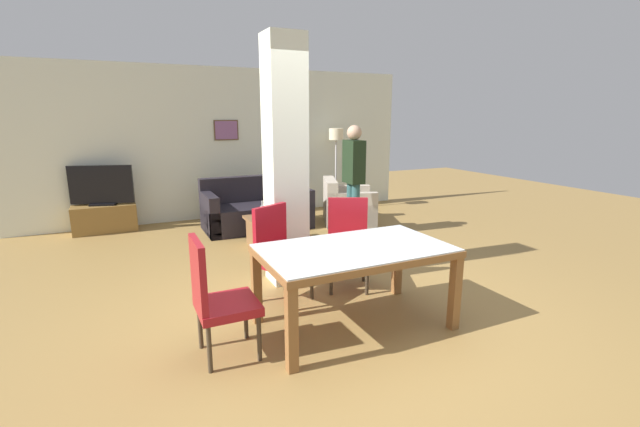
# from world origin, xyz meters

# --- Properties ---
(ground_plane) EXTENTS (18.00, 18.00, 0.00)m
(ground_plane) POSITION_xyz_m (0.00, 0.00, 0.00)
(ground_plane) COLOR olive
(back_wall) EXTENTS (7.20, 0.09, 2.70)m
(back_wall) POSITION_xyz_m (0.00, 4.79, 1.35)
(back_wall) COLOR silver
(back_wall) RESTS_ON ground_plane
(divider_pillar) EXTENTS (0.41, 0.38, 2.70)m
(divider_pillar) POSITION_xyz_m (-0.14, 1.30, 1.35)
(divider_pillar) COLOR silver
(divider_pillar) RESTS_ON ground_plane
(dining_table) EXTENTS (1.64, 0.97, 0.74)m
(dining_table) POSITION_xyz_m (0.00, 0.00, 0.60)
(dining_table) COLOR brown
(dining_table) RESTS_ON ground_plane
(dining_chair_far_right) EXTENTS (0.61, 0.61, 0.98)m
(dining_chair_far_right) POSITION_xyz_m (0.41, 0.85, 0.52)
(dining_chair_far_right) COLOR maroon
(dining_chair_far_right) RESTS_ON ground_plane
(dining_chair_far_left) EXTENTS (0.62, 0.62, 0.98)m
(dining_chair_far_left) POSITION_xyz_m (-0.41, 0.83, 0.52)
(dining_chair_far_left) COLOR maroon
(dining_chair_far_left) RESTS_ON ground_plane
(dining_chair_head_left) EXTENTS (0.46, 0.46, 0.98)m
(dining_chair_head_left) POSITION_xyz_m (-1.22, 0.00, 0.52)
(dining_chair_head_left) COLOR maroon
(dining_chair_head_left) RESTS_ON ground_plane
(sofa) EXTENTS (1.73, 0.90, 0.84)m
(sofa) POSITION_xyz_m (0.23, 3.73, 0.29)
(sofa) COLOR black
(sofa) RESTS_ON ground_plane
(armchair) EXTENTS (1.12, 1.15, 0.78)m
(armchair) POSITION_xyz_m (1.77, 3.35, 0.28)
(armchair) COLOR beige
(armchair) RESTS_ON ground_plane
(coffee_table) EXTENTS (0.68, 0.52, 0.42)m
(coffee_table) POSITION_xyz_m (0.13, 2.72, 0.21)
(coffee_table) COLOR brown
(coffee_table) RESTS_ON ground_plane
(bottle) EXTENTS (0.06, 0.06, 0.25)m
(bottle) POSITION_xyz_m (0.02, 2.70, 0.51)
(bottle) COLOR #B2B7BC
(bottle) RESTS_ON coffee_table
(tv_stand) EXTENTS (0.96, 0.40, 0.45)m
(tv_stand) POSITION_xyz_m (-2.08, 4.51, 0.22)
(tv_stand) COLOR olive
(tv_stand) RESTS_ON ground_plane
(tv_screen) EXTENTS (0.94, 0.32, 0.64)m
(tv_screen) POSITION_xyz_m (-2.08, 4.51, 0.76)
(tv_screen) COLOR black
(tv_screen) RESTS_ON tv_stand
(floor_lamp) EXTENTS (0.28, 0.28, 1.61)m
(floor_lamp) POSITION_xyz_m (2.11, 4.44, 1.34)
(floor_lamp) COLOR #B7B7BC
(floor_lamp) RESTS_ON ground_plane
(standing_person) EXTENTS (0.24, 0.39, 1.72)m
(standing_person) POSITION_xyz_m (1.49, 2.65, 1.00)
(standing_person) COLOR #2B5657
(standing_person) RESTS_ON ground_plane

